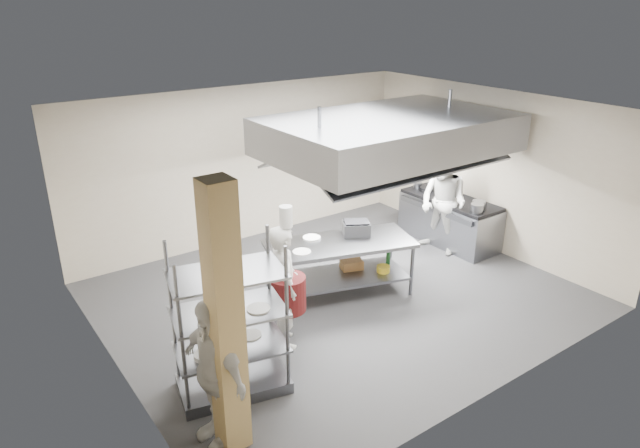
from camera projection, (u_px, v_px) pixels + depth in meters
floor at (339, 296)px, 9.21m from camera, size 7.00×7.00×0.00m
ceiling at (342, 110)px, 8.08m from camera, size 7.00×7.00×0.00m
wall_back at (245, 165)px, 10.90m from camera, size 7.00×0.00×7.00m
wall_left at (106, 269)px, 6.75m from camera, size 0.00×6.00×6.00m
wall_right at (490, 171)px, 10.54m from camera, size 0.00×6.00×6.00m
column at (225, 323)px, 5.64m from camera, size 0.30×0.30×3.00m
exhaust_hood at (389, 134)px, 9.31m from camera, size 4.00×2.50×0.60m
hood_strip_a at (345, 162)px, 8.95m from camera, size 1.60×0.12×0.04m
hood_strip_b at (427, 146)px, 9.92m from camera, size 1.60×0.12×0.04m
wall_shelf at (325, 152)px, 11.76m from camera, size 1.50×0.28×0.04m
island at (339, 268)px, 9.13m from camera, size 2.51×1.63×0.91m
island_worktop at (340, 244)px, 8.97m from camera, size 2.51×1.63×0.06m
island_undershelf at (339, 276)px, 9.19m from camera, size 2.31×1.48×0.04m
pass_rack at (229, 320)px, 6.69m from camera, size 1.45×1.04×1.96m
cooking_range at (449, 221)px, 11.09m from camera, size 0.80×2.00×0.84m
range_top at (451, 200)px, 10.93m from camera, size 0.78×1.96×0.06m
chef_head at (285, 286)px, 7.66m from camera, size 0.61×0.75×1.76m
chef_line at (443, 203)px, 10.44m from camera, size 0.79×0.99×1.96m
chef_plating at (214, 372)px, 5.94m from camera, size 0.56×1.06×1.73m
griddle at (356, 229)px, 9.20m from camera, size 0.54×0.50×0.21m
wicker_basket at (352, 264)px, 9.39m from camera, size 0.41×0.34×0.15m
stockpot at (477, 208)px, 10.18m from camera, size 0.23×0.23×0.16m
plate_stack at (231, 345)px, 6.82m from camera, size 0.28×0.28×0.05m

